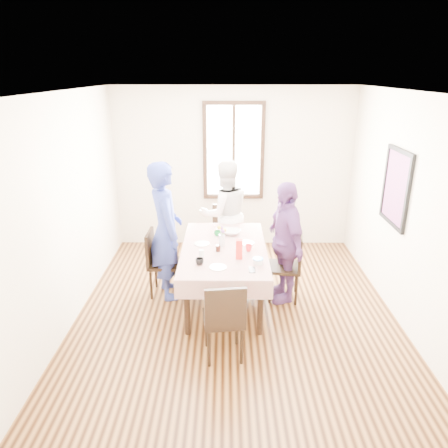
{
  "coord_description": "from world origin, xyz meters",
  "views": [
    {
      "loc": [
        -0.13,
        -4.73,
        2.91
      ],
      "look_at": [
        -0.15,
        0.21,
        1.1
      ],
      "focal_mm": 33.63,
      "sensor_mm": 36.0,
      "label": 1
    }
  ],
  "objects_px": {
    "chair_left": "(165,263)",
    "person_far": "(224,213)",
    "dining_table": "(224,274)",
    "chair_right": "(284,267)",
    "person_left": "(165,231)",
    "chair_far": "(224,236)",
    "person_right": "(284,242)",
    "chair_near": "(224,318)"
  },
  "relations": [
    {
      "from": "person_left",
      "to": "chair_far",
      "type": "bearing_deg",
      "value": -56.63
    },
    {
      "from": "chair_right",
      "to": "chair_far",
      "type": "height_order",
      "value": "same"
    },
    {
      "from": "chair_right",
      "to": "person_left",
      "type": "bearing_deg",
      "value": 94.81
    },
    {
      "from": "dining_table",
      "to": "chair_far",
      "type": "relative_size",
      "value": 1.89
    },
    {
      "from": "dining_table",
      "to": "person_far",
      "type": "xyz_separation_m",
      "value": [
        -0.0,
        1.16,
        0.46
      ]
    },
    {
      "from": "chair_right",
      "to": "person_right",
      "type": "relative_size",
      "value": 0.56
    },
    {
      "from": "chair_near",
      "to": "person_left",
      "type": "height_order",
      "value": "person_left"
    },
    {
      "from": "chair_left",
      "to": "chair_far",
      "type": "distance_m",
      "value": 1.3
    },
    {
      "from": "dining_table",
      "to": "person_left",
      "type": "distance_m",
      "value": 0.97
    },
    {
      "from": "chair_far",
      "to": "person_left",
      "type": "height_order",
      "value": "person_left"
    },
    {
      "from": "chair_right",
      "to": "person_left",
      "type": "height_order",
      "value": "person_left"
    },
    {
      "from": "person_left",
      "to": "chair_left",
      "type": "bearing_deg",
      "value": 70.81
    },
    {
      "from": "dining_table",
      "to": "person_left",
      "type": "bearing_deg",
      "value": 168.35
    },
    {
      "from": "chair_left",
      "to": "person_far",
      "type": "distance_m",
      "value": 1.34
    },
    {
      "from": "person_far",
      "to": "person_right",
      "type": "bearing_deg",
      "value": 107.76
    },
    {
      "from": "person_right",
      "to": "chair_left",
      "type": "bearing_deg",
      "value": -108.68
    },
    {
      "from": "chair_right",
      "to": "person_far",
      "type": "xyz_separation_m",
      "value": [
        -0.8,
        1.11,
        0.38
      ]
    },
    {
      "from": "chair_far",
      "to": "person_right",
      "type": "relative_size",
      "value": 0.56
    },
    {
      "from": "person_far",
      "to": "person_right",
      "type": "xyz_separation_m",
      "value": [
        0.78,
        -1.11,
        -0.02
      ]
    },
    {
      "from": "chair_left",
      "to": "person_far",
      "type": "xyz_separation_m",
      "value": [
        0.8,
        1.0,
        0.38
      ]
    },
    {
      "from": "chair_right",
      "to": "person_left",
      "type": "relative_size",
      "value": 0.49
    },
    {
      "from": "chair_left",
      "to": "person_left",
      "type": "distance_m",
      "value": 0.47
    },
    {
      "from": "chair_left",
      "to": "chair_far",
      "type": "relative_size",
      "value": 1.0
    },
    {
      "from": "chair_far",
      "to": "person_far",
      "type": "distance_m",
      "value": 0.38
    },
    {
      "from": "chair_right",
      "to": "chair_near",
      "type": "distance_m",
      "value": 1.47
    },
    {
      "from": "dining_table",
      "to": "chair_right",
      "type": "bearing_deg",
      "value": 3.83
    },
    {
      "from": "chair_far",
      "to": "person_right",
      "type": "bearing_deg",
      "value": 130.52
    },
    {
      "from": "chair_left",
      "to": "person_right",
      "type": "xyz_separation_m",
      "value": [
        1.58,
        -0.11,
        0.36
      ]
    },
    {
      "from": "chair_left",
      "to": "person_right",
      "type": "bearing_deg",
      "value": 88.07
    },
    {
      "from": "chair_far",
      "to": "chair_right",
      "type": "bearing_deg",
      "value": 131.25
    },
    {
      "from": "dining_table",
      "to": "person_far",
      "type": "height_order",
      "value": "person_far"
    },
    {
      "from": "chair_near",
      "to": "chair_left",
      "type": "bearing_deg",
      "value": 114.06
    },
    {
      "from": "person_left",
      "to": "person_far",
      "type": "bearing_deg",
      "value": -57.22
    },
    {
      "from": "chair_left",
      "to": "chair_near",
      "type": "relative_size",
      "value": 1.0
    },
    {
      "from": "chair_near",
      "to": "person_far",
      "type": "relative_size",
      "value": 0.55
    },
    {
      "from": "person_right",
      "to": "chair_right",
      "type": "bearing_deg",
      "value": 75.2
    },
    {
      "from": "chair_left",
      "to": "dining_table",
      "type": "bearing_deg",
      "value": 80.6
    },
    {
      "from": "chair_right",
      "to": "chair_near",
      "type": "bearing_deg",
      "value": 155.67
    },
    {
      "from": "chair_left",
      "to": "person_far",
      "type": "bearing_deg",
      "value": 143.16
    },
    {
      "from": "dining_table",
      "to": "chair_left",
      "type": "relative_size",
      "value": 1.89
    },
    {
      "from": "dining_table",
      "to": "chair_far",
      "type": "height_order",
      "value": "chair_far"
    },
    {
      "from": "dining_table",
      "to": "chair_near",
      "type": "xyz_separation_m",
      "value": [
        0.0,
        -1.18,
        0.08
      ]
    }
  ]
}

